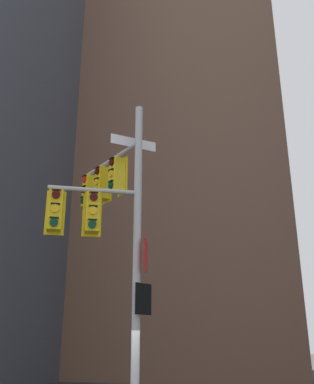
# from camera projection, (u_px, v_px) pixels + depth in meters

# --- Properties ---
(building_mid_block) EXTENTS (14.73, 14.73, 54.59)m
(building_mid_block) POSITION_uv_depth(u_px,v_px,m) (185.00, 41.00, 37.60)
(building_mid_block) COLOR brown
(building_mid_block) RESTS_ON ground
(signal_pole_assembly) EXTENTS (2.83, 3.27, 8.39)m
(signal_pole_assembly) POSITION_uv_depth(u_px,v_px,m) (107.00, 214.00, 11.32)
(signal_pole_assembly) COLOR #B2B2B5
(signal_pole_assembly) RESTS_ON ground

